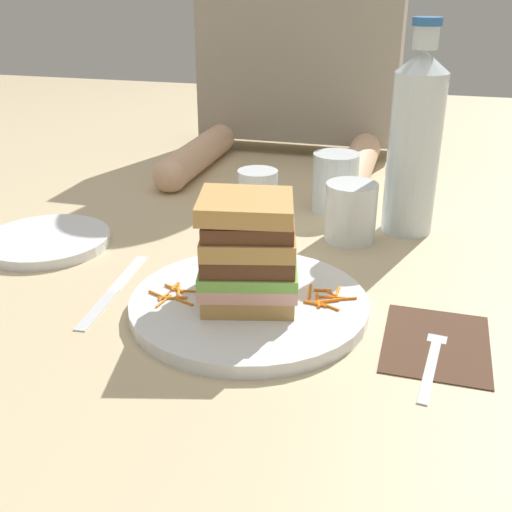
% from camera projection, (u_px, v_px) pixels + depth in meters
% --- Properties ---
extents(ground_plane, '(3.00, 3.00, 0.00)m').
position_uv_depth(ground_plane, '(260.00, 301.00, 0.74)').
color(ground_plane, '#C6B289').
extents(main_plate, '(0.27, 0.27, 0.02)m').
position_uv_depth(main_plate, '(249.00, 304.00, 0.72)').
color(main_plate, white).
rests_on(main_plate, ground_plane).
extents(sandwich, '(0.13, 0.13, 0.12)m').
position_uv_depth(sandwich, '(248.00, 251.00, 0.69)').
color(sandwich, tan).
rests_on(sandwich, main_plate).
extents(carrot_shred_0, '(0.01, 0.03, 0.00)m').
position_uv_depth(carrot_shred_0, '(164.00, 301.00, 0.70)').
color(carrot_shred_0, orange).
rests_on(carrot_shred_0, main_plate).
extents(carrot_shred_1, '(0.03, 0.01, 0.00)m').
position_uv_depth(carrot_shred_1, '(173.00, 298.00, 0.71)').
color(carrot_shred_1, orange).
rests_on(carrot_shred_1, main_plate).
extents(carrot_shred_2, '(0.01, 0.02, 0.00)m').
position_uv_depth(carrot_shred_2, '(175.00, 287.00, 0.74)').
color(carrot_shred_2, orange).
rests_on(carrot_shred_2, main_plate).
extents(carrot_shred_3, '(0.02, 0.01, 0.00)m').
position_uv_depth(carrot_shred_3, '(156.00, 294.00, 0.72)').
color(carrot_shred_3, orange).
rests_on(carrot_shred_3, main_plate).
extents(carrot_shred_4, '(0.03, 0.01, 0.00)m').
position_uv_depth(carrot_shred_4, '(184.00, 291.00, 0.73)').
color(carrot_shred_4, orange).
rests_on(carrot_shred_4, main_plate).
extents(carrot_shred_5, '(0.03, 0.01, 0.00)m').
position_uv_depth(carrot_shred_5, '(174.00, 288.00, 0.73)').
color(carrot_shred_5, orange).
rests_on(carrot_shred_5, main_plate).
extents(carrot_shred_6, '(0.01, 0.03, 0.00)m').
position_uv_depth(carrot_shred_6, '(178.00, 293.00, 0.72)').
color(carrot_shred_6, orange).
rests_on(carrot_shred_6, main_plate).
extents(carrot_shred_7, '(0.02, 0.01, 0.00)m').
position_uv_depth(carrot_shred_7, '(185.00, 302.00, 0.70)').
color(carrot_shred_7, orange).
rests_on(carrot_shred_7, main_plate).
extents(carrot_shred_8, '(0.01, 0.02, 0.00)m').
position_uv_depth(carrot_shred_8, '(164.00, 297.00, 0.71)').
color(carrot_shred_8, orange).
rests_on(carrot_shred_8, main_plate).
extents(carrot_shred_9, '(0.03, 0.01, 0.00)m').
position_uv_depth(carrot_shred_9, '(332.00, 296.00, 0.71)').
color(carrot_shred_9, orange).
rests_on(carrot_shred_9, main_plate).
extents(carrot_shred_10, '(0.03, 0.02, 0.00)m').
position_uv_depth(carrot_shred_10, '(326.00, 301.00, 0.70)').
color(carrot_shred_10, orange).
rests_on(carrot_shred_10, main_plate).
extents(carrot_shred_11, '(0.02, 0.01, 0.00)m').
position_uv_depth(carrot_shred_11, '(330.00, 293.00, 0.72)').
color(carrot_shred_11, orange).
rests_on(carrot_shred_11, main_plate).
extents(carrot_shred_12, '(0.01, 0.03, 0.00)m').
position_uv_depth(carrot_shred_12, '(310.00, 292.00, 0.72)').
color(carrot_shred_12, orange).
rests_on(carrot_shred_12, main_plate).
extents(carrot_shred_13, '(0.00, 0.02, 0.00)m').
position_uv_depth(carrot_shred_13, '(338.00, 292.00, 0.72)').
color(carrot_shred_13, orange).
rests_on(carrot_shred_13, main_plate).
extents(carrot_shred_14, '(0.01, 0.03, 0.00)m').
position_uv_depth(carrot_shred_14, '(318.00, 301.00, 0.70)').
color(carrot_shred_14, orange).
rests_on(carrot_shred_14, main_plate).
extents(carrot_shred_15, '(0.03, 0.01, 0.00)m').
position_uv_depth(carrot_shred_15, '(315.00, 304.00, 0.70)').
color(carrot_shred_15, orange).
rests_on(carrot_shred_15, main_plate).
extents(carrot_shred_16, '(0.03, 0.01, 0.00)m').
position_uv_depth(carrot_shred_16, '(345.00, 297.00, 0.71)').
color(carrot_shred_16, orange).
rests_on(carrot_shred_16, main_plate).
extents(carrot_shred_17, '(0.03, 0.01, 0.00)m').
position_uv_depth(carrot_shred_17, '(329.00, 306.00, 0.69)').
color(carrot_shred_17, orange).
rests_on(carrot_shred_17, main_plate).
extents(carrot_shred_18, '(0.02, 0.01, 0.00)m').
position_uv_depth(carrot_shred_18, '(323.00, 290.00, 0.73)').
color(carrot_shred_18, orange).
rests_on(carrot_shred_18, main_plate).
extents(napkin_dark, '(0.11, 0.14, 0.00)m').
position_uv_depth(napkin_dark, '(436.00, 343.00, 0.65)').
color(napkin_dark, '#4C3323').
rests_on(napkin_dark, ground_plane).
extents(fork, '(0.03, 0.17, 0.00)m').
position_uv_depth(fork, '(434.00, 351.00, 0.63)').
color(fork, silver).
rests_on(fork, napkin_dark).
extents(knife, '(0.03, 0.20, 0.00)m').
position_uv_depth(knife, '(113.00, 291.00, 0.76)').
color(knife, silver).
rests_on(knife, ground_plane).
extents(juice_glass, '(0.07, 0.07, 0.09)m').
position_uv_depth(juice_glass, '(350.00, 215.00, 0.90)').
color(juice_glass, white).
rests_on(juice_glass, ground_plane).
extents(water_bottle, '(0.07, 0.07, 0.30)m').
position_uv_depth(water_bottle, '(415.00, 141.00, 0.89)').
color(water_bottle, silver).
rests_on(water_bottle, ground_plane).
extents(empty_tumbler_0, '(0.07, 0.07, 0.10)m').
position_uv_depth(empty_tumbler_0, '(335.00, 182.00, 1.01)').
color(empty_tumbler_0, silver).
rests_on(empty_tumbler_0, ground_plane).
extents(empty_tumbler_1, '(0.06, 0.06, 0.09)m').
position_uv_depth(empty_tumbler_1, '(258.00, 200.00, 0.94)').
color(empty_tumbler_1, silver).
rests_on(empty_tumbler_1, ground_plane).
extents(side_plate, '(0.18, 0.18, 0.01)m').
position_uv_depth(side_plate, '(47.00, 241.00, 0.89)').
color(side_plate, white).
rests_on(side_plate, ground_plane).
extents(diner_across, '(0.42, 0.49, 0.61)m').
position_uv_depth(diner_across, '(299.00, 12.00, 1.25)').
color(diner_across, '#DBAD89').
rests_on(diner_across, ground_plane).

